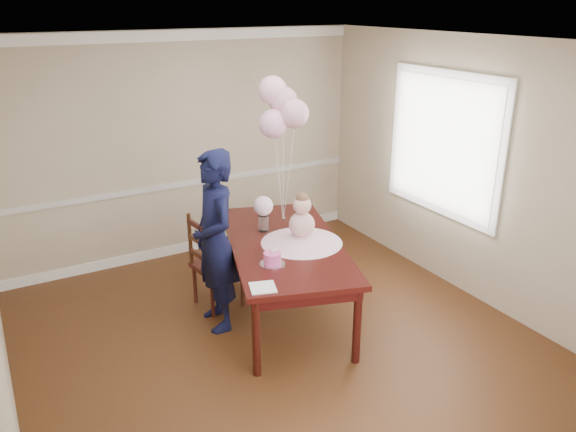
{
  "coord_description": "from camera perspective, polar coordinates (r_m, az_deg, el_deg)",
  "views": [
    {
      "loc": [
        -2.14,
        -3.82,
        3.0
      ],
      "look_at": [
        0.34,
        0.58,
        1.05
      ],
      "focal_mm": 35.0,
      "sensor_mm": 36.0,
      "label": 1
    }
  ],
  "objects": [
    {
      "name": "woman",
      "position": [
        5.31,
        -7.41,
        -2.59
      ],
      "size": [
        0.47,
        0.67,
        1.76
      ],
      "primitive_type": "imported",
      "rotation": [
        0.0,
        0.0,
        -1.64
      ],
      "color": "black",
      "rests_on": "floor"
    },
    {
      "name": "baby_head",
      "position": [
        5.34,
        1.43,
        1.11
      ],
      "size": [
        0.18,
        0.18,
        0.18
      ],
      "primitive_type": "sphere",
      "color": "beige",
      "rests_on": "baby_torso"
    },
    {
      "name": "chair_leg_br",
      "position": [
        6.15,
        -6.51,
        -5.97
      ],
      "size": [
        0.05,
        0.05,
        0.43
      ],
      "primitive_type": "cylinder",
      "rotation": [
        0.0,
        0.0,
        0.15
      ],
      "color": "#3B1C10",
      "rests_on": "floor"
    },
    {
      "name": "napkin",
      "position": [
        4.65,
        -2.58,
        -7.27
      ],
      "size": [
        0.26,
        0.26,
        0.01
      ],
      "primitive_type": "cube",
      "rotation": [
        0.0,
        0.0,
        -0.31
      ],
      "color": "white",
      "rests_on": "dining_table_top"
    },
    {
      "name": "chair_back_post_r",
      "position": [
        5.77,
        -9.91,
        -2.35
      ],
      "size": [
        0.05,
        0.05,
        0.56
      ],
      "primitive_type": "cylinder",
      "rotation": [
        0.0,
        0.0,
        0.15
      ],
      "color": "#381E0F",
      "rests_on": "dining_chair_seat"
    },
    {
      "name": "cake_platter",
      "position": [
        5.04,
        -1.59,
        -4.89
      ],
      "size": [
        0.29,
        0.29,
        0.01
      ],
      "primitive_type": "cylinder",
      "rotation": [
        0.0,
        0.0,
        -0.31
      ],
      "color": "#B5B4B9",
      "rests_on": "dining_table_top"
    },
    {
      "name": "balloon_ribbon_c",
      "position": [
        5.91,
        -0.47,
        4.82
      ],
      "size": [
        0.05,
        0.09,
        1.09
      ],
      "primitive_type": "cylinder",
      "rotation": [
        -0.09,
        0.02,
        -0.31
      ],
      "color": "white",
      "rests_on": "balloon_weight"
    },
    {
      "name": "baby_skirt",
      "position": [
        5.46,
        1.4,
        -2.2
      ],
      "size": [
        1.0,
        1.0,
        0.1
      ],
      "primitive_type": "cone",
      "rotation": [
        0.0,
        0.0,
        -0.31
      ],
      "color": "#F6B5CB",
      "rests_on": "dining_table_top"
    },
    {
      "name": "rose_vase_near",
      "position": [
        5.73,
        -2.5,
        -0.75
      ],
      "size": [
        0.13,
        0.13,
        0.17
      ],
      "primitive_type": "cylinder",
      "rotation": [
        0.0,
        0.0,
        -0.31
      ],
      "color": "silver",
      "rests_on": "dining_table_top"
    },
    {
      "name": "wall_back",
      "position": [
        6.88,
        -10.51,
        6.86
      ],
      "size": [
        4.5,
        0.02,
        2.7
      ],
      "primitive_type": "cube",
      "color": "tan",
      "rests_on": "floor"
    },
    {
      "name": "balloon_weight",
      "position": [
        6.04,
        -0.45,
        -0.3
      ],
      "size": [
        0.05,
        0.05,
        0.02
      ],
      "primitive_type": "cylinder",
      "rotation": [
        0.0,
        0.0,
        -0.31
      ],
      "color": "silver",
      "rests_on": "dining_table_top"
    },
    {
      "name": "cake_flower_b",
      "position": [
        5.01,
        -1.3,
        -3.47
      ],
      "size": [
        0.03,
        0.03,
        0.03
      ],
      "primitive_type": "sphere",
      "color": "white",
      "rests_on": "birthday_cake"
    },
    {
      "name": "ceiling",
      "position": [
        4.39,
        -0.23,
        17.19
      ],
      "size": [
        4.5,
        5.0,
        0.02
      ],
      "primitive_type": "cube",
      "color": "white",
      "rests_on": "wall_back"
    },
    {
      "name": "chair_rail_trim",
      "position": [
        6.99,
        -10.24,
        3.27
      ],
      "size": [
        4.5,
        0.02,
        0.07
      ],
      "primitive_type": "cube",
      "color": "silver",
      "rests_on": "wall_back"
    },
    {
      "name": "chair_leg_fr",
      "position": [
        5.88,
        -4.66,
        -7.24
      ],
      "size": [
        0.05,
        0.05,
        0.43
      ],
      "primitive_type": "cylinder",
      "rotation": [
        0.0,
        0.0,
        0.15
      ],
      "color": "#391B0F",
      "rests_on": "floor"
    },
    {
      "name": "chair_leg_fl",
      "position": [
        5.72,
        -7.68,
        -8.24
      ],
      "size": [
        0.05,
        0.05,
        0.43
      ],
      "primitive_type": "cylinder",
      "rotation": [
        0.0,
        0.0,
        0.15
      ],
      "color": "black",
      "rests_on": "floor"
    },
    {
      "name": "table_leg_fr",
      "position": [
        4.98,
        7.03,
        -11.01
      ],
      "size": [
        0.09,
        0.09,
        0.73
      ],
      "primitive_type": "cylinder",
      "rotation": [
        0.0,
        0.0,
        -0.31
      ],
      "color": "black",
      "rests_on": "floor"
    },
    {
      "name": "table_apron",
      "position": [
        5.54,
        -0.33,
        -3.62
      ],
      "size": [
        1.5,
        2.19,
        0.1
      ],
      "primitive_type": "cube",
      "rotation": [
        0.0,
        0.0,
        -0.31
      ],
      "color": "black",
      "rests_on": "table_leg_fl"
    },
    {
      "name": "wall_front",
      "position": [
        3.01,
        24.57,
        -14.35
      ],
      "size": [
        4.5,
        0.02,
        2.7
      ],
      "primitive_type": "cube",
      "color": "tan",
      "rests_on": "floor"
    },
    {
      "name": "chair_back_post_l",
      "position": [
        5.48,
        -8.12,
        -3.54
      ],
      "size": [
        0.05,
        0.05,
        0.56
      ],
      "primitive_type": "cylinder",
      "rotation": [
        0.0,
        0.0,
        0.15
      ],
      "color": "#3C2310",
      "rests_on": "dining_chair_seat"
    },
    {
      "name": "dining_chair_seat",
      "position": [
        5.83,
        -7.17,
        -5.04
      ],
      "size": [
        0.5,
        0.5,
        0.05
      ],
      "primitive_type": "cube",
      "rotation": [
        0.0,
        0.0,
        0.15
      ],
      "color": "#34120E",
      "rests_on": "chair_leg_fl"
    },
    {
      "name": "crown_molding",
      "position": [
        6.68,
        -11.24,
        17.54
      ],
      "size": [
        4.5,
        0.02,
        0.12
      ],
      "primitive_type": "cube",
      "color": "white",
      "rests_on": "wall_back"
    },
    {
      "name": "table_leg_fl",
      "position": [
        4.8,
        -3.23,
        -12.23
      ],
      "size": [
        0.09,
        0.09,
        0.73
      ],
      "primitive_type": "cylinder",
      "rotation": [
        0.0,
        0.0,
        -0.31
      ],
      "color": "black",
      "rests_on": "floor"
    },
    {
      "name": "balloon_a",
      "position": [
        5.72,
        -1.52,
        9.35
      ],
      "size": [
        0.29,
        0.29,
        0.29
      ],
      "primitive_type": "sphere",
      "color": "#FAB1D8",
      "rests_on": "balloon_ribbon_a"
    },
    {
      "name": "baseboard_trim",
      "position": [
        7.29,
        -9.82,
        -3.03
      ],
      "size": [
        4.5,
        0.02,
        0.12
      ],
      "primitive_type": "cube",
      "color": "white",
      "rests_on": "floor"
    },
    {
      "name": "chair_leg_bl",
      "position": [
        6.0,
        -9.43,
        -6.88
      ],
      "size": [
        0.05,
        0.05,
        0.43
      ],
      "primitive_type": "cylinder",
      "rotation": [
        0.0,
        0.0,
        0.15
      ],
      "color": "#3A160F",
      "rests_on": "floor"
    },
    {
      "name": "balloon_ribbon_d",
      "position": [
        5.9,
        -0.99,
        5.31
      ],
      "size": [
        0.05,
        0.13,
        1.19
      ],
      "primitive_type": "cylinder",
      "rotation": [
        -0.09,
        -0.07,
        -0.31
      ],
      "color": "white",
      "rests_on": "balloon_weight"
    },
    {
      "name": "wall_right",
      "position": [
        6.05,
        18.78,
        4.13
      ],
      "size": [
        0.02,
        5.0,
        2.7
      ],
      "primitive_type": "cube",
      "color": "tan",
      "rests_on": "floor"
    },
    {
      "name": "chair_slat_low",
      "position": [
        5.67,
        -8.97,
        -4.03
      ],
      "size": [
        0.09,
        0.4,
        0.05
      ],
      "primitive_type": "cube",
      "rotation": [
        0.0,
        0.0,
        0.15
      ],
      "color": "black",
      "rests_on": "dining_chair_seat"
    },
    {
      "name": "birthday_cake",
      "position": [
        5.02,
        -1.6,
        -4.31
      ],
      "size": [
        0.2,
        0.2,
        0.1
      ],
      "primitive_type": "cylinder",
      "rotation": [
        0.0,
        0.0,
        -0.31
      ],
      "color": "#DE4697",
      "rests_on": "cake_platter"
    },
    {
      "name": "balloon_c",
      "position": [
        5.81,
        -0.49,
        11.64
      ],
      "size": [
        0.29,
        0.29,
        0.29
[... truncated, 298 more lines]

